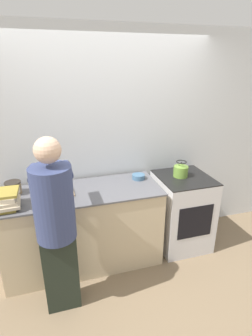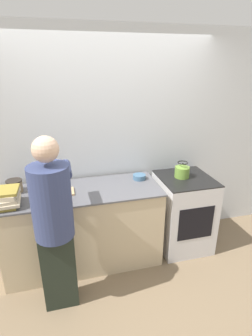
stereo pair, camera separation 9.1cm
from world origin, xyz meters
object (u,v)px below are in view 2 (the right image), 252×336
at_px(cutting_board, 59,193).
at_px(kettle, 182,171).
at_px(person, 54,222).
at_px(oven, 183,212).
at_px(canister_jar, 15,186).
at_px(knife, 59,192).
at_px(bowl_prep, 139,177).

distance_m(cutting_board, kettle, 1.43).
height_order(person, kettle, person).
distance_m(oven, canister_jar, 1.99).
bearing_deg(person, oven, 19.38).
bearing_deg(canister_jar, oven, -4.09).
relative_size(person, knife, 7.81).
bearing_deg(knife, canister_jar, 159.56).
distance_m(bowl_prep, canister_jar, 1.38).
xyz_separation_m(cutting_board, knife, (-0.00, -0.01, 0.01)).
xyz_separation_m(cutting_board, bowl_prep, (0.93, 0.15, 0.02)).
height_order(bowl_prep, canister_jar, canister_jar).
distance_m(person, bowl_prep, 1.19).
xyz_separation_m(knife, kettle, (1.43, 0.06, 0.07)).
xyz_separation_m(cutting_board, kettle, (1.43, 0.05, 0.08)).
relative_size(knife, bowl_prep, 1.44).
xyz_separation_m(bowl_prep, canister_jar, (-1.38, 0.01, 0.04)).
bearing_deg(person, canister_jar, 120.34).
bearing_deg(person, knife, 83.86).
xyz_separation_m(person, kettle, (1.48, 0.57, 0.10)).
bearing_deg(kettle, knife, -177.73).
bearing_deg(kettle, bowl_prep, 169.04).
bearing_deg(oven, person, -160.62).
bearing_deg(cutting_board, kettle, 1.99).
distance_m(oven, cutting_board, 1.54).
height_order(oven, canister_jar, canister_jar).
relative_size(person, cutting_board, 5.45).
bearing_deg(kettle, oven, -38.80).
bearing_deg(knife, person, -96.85).
relative_size(oven, bowl_prep, 6.25).
bearing_deg(knife, kettle, 1.56).
bearing_deg(knife, oven, 0.22).
height_order(oven, knife, knife).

